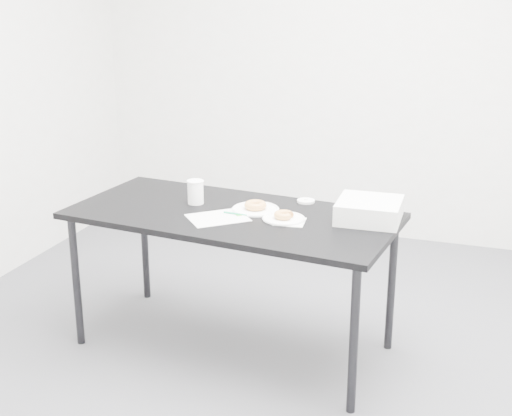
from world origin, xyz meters
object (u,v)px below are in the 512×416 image
(table, at_px, (232,224))
(plate_far, at_px, (255,209))
(pen, at_px, (235,214))
(coffee_cup, at_px, (196,192))
(bakery_box, at_px, (369,210))
(donut_far, at_px, (255,205))
(donut_near, at_px, (284,215))
(scorecard, at_px, (218,218))
(plate_near, at_px, (284,219))

(table, distance_m, plate_far, 0.14)
(pen, bearing_deg, coffee_cup, 162.71)
(plate_far, xyz_separation_m, coffee_cup, (-0.34, 0.00, 0.06))
(bakery_box, bearing_deg, table, -172.19)
(pen, relative_size, plate_far, 0.54)
(coffee_cup, bearing_deg, donut_far, -0.20)
(table, bearing_deg, bakery_box, 15.68)
(coffee_cup, bearing_deg, plate_far, -0.20)
(plate_far, distance_m, bakery_box, 0.59)
(donut_far, bearing_deg, donut_near, -28.81)
(coffee_cup, distance_m, bakery_box, 0.93)
(coffee_cup, bearing_deg, scorecard, -42.62)
(pen, xyz_separation_m, coffee_cup, (-0.27, 0.11, 0.06))
(scorecard, xyz_separation_m, bakery_box, (0.73, 0.22, 0.05))
(donut_near, distance_m, donut_far, 0.21)
(table, height_order, pen, pen)
(table, bearing_deg, coffee_cup, 165.62)
(scorecard, relative_size, pen, 2.15)
(plate_far, bearing_deg, plate_near, -28.81)
(donut_near, relative_size, plate_far, 0.41)
(plate_near, xyz_separation_m, donut_far, (-0.19, 0.10, 0.02))
(scorecard, relative_size, donut_near, 2.84)
(donut_far, bearing_deg, coffee_cup, 179.80)
(bakery_box, bearing_deg, donut_near, -163.71)
(donut_near, bearing_deg, plate_far, 151.19)
(pen, bearing_deg, scorecard, -127.32)
(scorecard, relative_size, bakery_box, 0.92)
(donut_near, xyz_separation_m, plate_far, (-0.19, 0.10, -0.02))
(table, bearing_deg, scorecard, -106.46)
(plate_far, bearing_deg, donut_far, 0.00)
(donut_far, distance_m, coffee_cup, 0.34)
(coffee_cup, bearing_deg, plate_near, -11.13)
(scorecard, height_order, plate_far, plate_far)
(pen, height_order, bakery_box, bakery_box)
(pen, bearing_deg, donut_far, 63.51)
(donut_near, xyz_separation_m, bakery_box, (0.40, 0.13, 0.03))
(coffee_cup, bearing_deg, pen, -22.63)
(donut_far, bearing_deg, pen, -121.83)
(scorecard, bearing_deg, donut_far, 101.83)
(donut_near, relative_size, bakery_box, 0.33)
(pen, distance_m, plate_near, 0.25)
(plate_far, bearing_deg, bakery_box, 3.10)
(plate_far, bearing_deg, pen, -121.83)
(plate_near, bearing_deg, bakery_box, 18.36)
(donut_far, height_order, coffee_cup, coffee_cup)
(donut_near, distance_m, bakery_box, 0.43)
(table, xyz_separation_m, bakery_box, (0.69, 0.12, 0.11))
(plate_far, bearing_deg, table, -137.93)
(scorecard, bearing_deg, table, 116.09)
(donut_near, bearing_deg, pen, -177.89)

